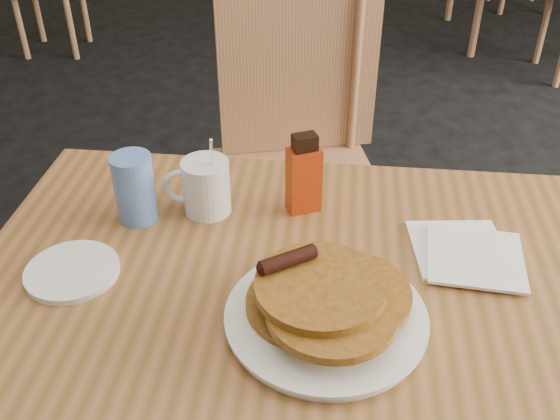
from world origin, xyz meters
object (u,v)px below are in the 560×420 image
Objects in this scene: main_table at (306,298)px; pancake_plate at (326,307)px; chair_main_far at (298,135)px; blue_tumbler at (135,188)px; coffee_mug at (205,186)px; syrup_bottle at (304,176)px.

pancake_plate reaches higher than main_table.
blue_tumbler is (-0.31, -0.60, 0.21)m from chair_main_far.
coffee_mug is (-0.19, 0.20, 0.10)m from main_table.
coffee_mug is at bearing 126.18° from pancake_plate.
coffee_mug is 0.19m from syrup_bottle.
coffee_mug is at bearing 162.48° from syrup_bottle.
blue_tumbler is at bearing 166.14° from syrup_bottle.
main_table is 0.38m from blue_tumbler.
chair_main_far is 7.58× the size of blue_tumbler.
coffee_mug is 0.13m from blue_tumbler.
pancake_plate is 1.94× the size of syrup_bottle.
syrup_bottle is (0.19, 0.01, 0.02)m from coffee_mug.
syrup_bottle reaches higher than blue_tumbler.
blue_tumbler reaches higher than main_table.
syrup_bottle is at bearing 6.05° from blue_tumbler.
chair_main_far is 3.22× the size of pancake_plate.
chair_main_far reaches higher than pancake_plate.
chair_main_far reaches higher than syrup_bottle.
coffee_mug is at bearing 11.39° from blue_tumbler.
syrup_bottle is (-0.03, 0.31, 0.04)m from pancake_plate.
coffee_mug is (-0.18, -0.58, 0.20)m from chair_main_far.
chair_main_far is at bearing 89.72° from coffee_mug.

